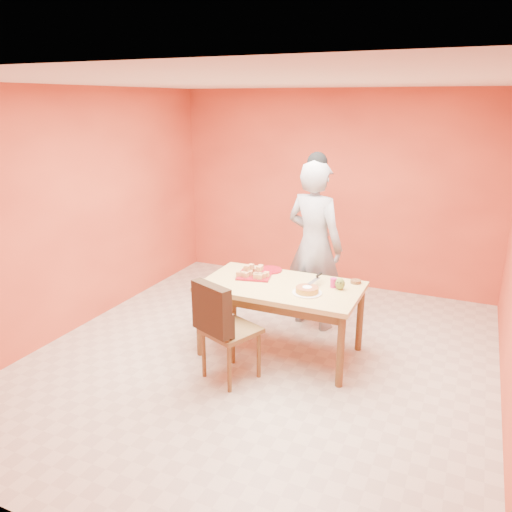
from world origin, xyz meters
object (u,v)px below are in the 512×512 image
at_px(magenta_glass, 334,283).
at_px(sponge_cake, 307,290).
at_px(person, 314,246).
at_px(red_dinner_plate, 270,270).
at_px(egg_ornament, 340,284).
at_px(checker_tin, 356,282).
at_px(dining_chair, 230,328).
at_px(dining_table, 281,293).
at_px(pastry_platter, 255,275).

bearing_deg(magenta_glass, sponge_cake, -124.77).
height_order(person, sponge_cake, person).
bearing_deg(red_dinner_plate, sponge_cake, -38.90).
bearing_deg(person, egg_ornament, 141.78).
height_order(egg_ornament, magenta_glass, egg_ornament).
bearing_deg(sponge_cake, checker_tin, 52.49).
bearing_deg(sponge_cake, dining_chair, -135.82).
xyz_separation_m(dining_table, person, (0.09, 0.80, 0.30)).
bearing_deg(checker_tin, magenta_glass, -130.81).
bearing_deg(egg_ornament, dining_table, -163.64).
bearing_deg(dining_table, magenta_glass, 16.09).
relative_size(sponge_cake, checker_tin, 2.07).
xyz_separation_m(sponge_cake, egg_ornament, (0.26, 0.23, 0.02)).
xyz_separation_m(dining_chair, checker_tin, (0.93, 1.02, 0.26)).
bearing_deg(dining_table, sponge_cake, -21.20).
bearing_deg(person, dining_table, 100.25).
bearing_deg(checker_tin, sponge_cake, -127.51).
height_order(dining_chair, egg_ornament, dining_chair).
bearing_deg(dining_table, dining_chair, -110.19).
bearing_deg(dining_chair, red_dinner_plate, 113.22).
bearing_deg(egg_ornament, dining_chair, -130.88).
bearing_deg(red_dinner_plate, egg_ornament, -15.93).
bearing_deg(magenta_glass, person, 122.36).
height_order(dining_table, magenta_glass, magenta_glass).
bearing_deg(person, dining_chair, 93.67).
height_order(person, egg_ornament, person).
height_order(dining_chair, sponge_cake, dining_chair).
relative_size(magenta_glass, checker_tin, 0.88).
distance_m(dining_table, dining_chair, 0.73).
bearing_deg(magenta_glass, pastry_platter, -178.28).
bearing_deg(magenta_glass, dining_table, -163.91).
height_order(red_dinner_plate, egg_ornament, egg_ornament).
distance_m(sponge_cake, checker_tin, 0.60).
relative_size(dining_table, sponge_cake, 7.19).
bearing_deg(sponge_cake, red_dinner_plate, 141.10).
height_order(egg_ornament, checker_tin, egg_ornament).
relative_size(person, egg_ornament, 16.02).
distance_m(person, red_dinner_plate, 0.61).
xyz_separation_m(pastry_platter, checker_tin, (1.03, 0.23, 0.01)).
xyz_separation_m(dining_table, checker_tin, (0.68, 0.35, 0.11)).
relative_size(sponge_cake, magenta_glass, 2.35).
bearing_deg(dining_table, checker_tin, 27.24).
relative_size(egg_ornament, checker_tin, 1.12).
distance_m(dining_table, checker_tin, 0.77).
distance_m(egg_ornament, checker_tin, 0.27).
distance_m(person, egg_ornament, 0.86).
xyz_separation_m(dining_table, magenta_glass, (0.50, 0.15, 0.14)).
distance_m(red_dinner_plate, checker_tin, 0.95).
height_order(sponge_cake, egg_ornament, egg_ornament).
xyz_separation_m(dining_chair, red_dinner_plate, (-0.02, 1.02, 0.25)).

